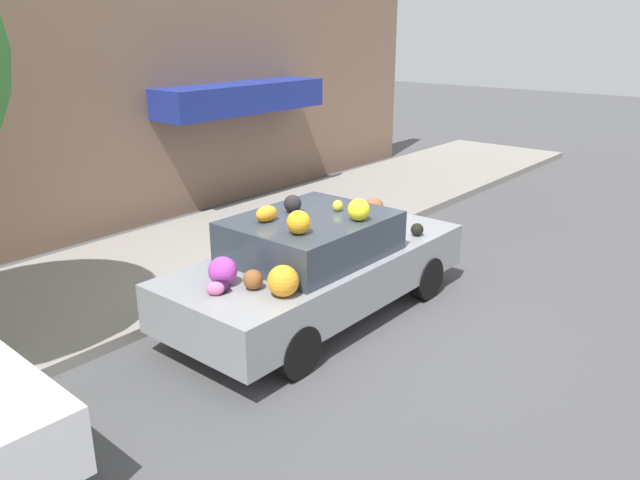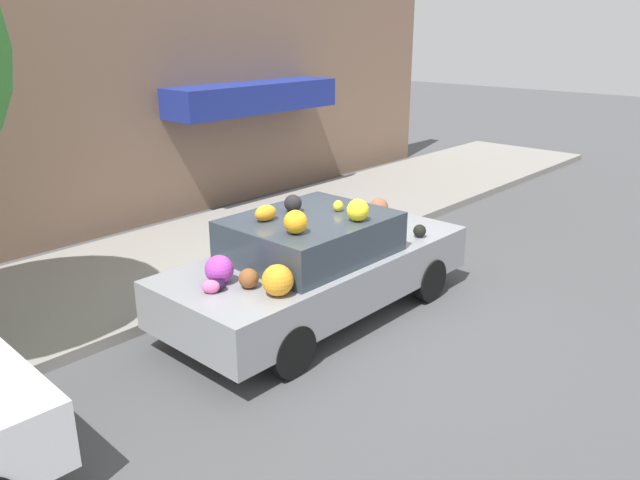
{
  "view_description": "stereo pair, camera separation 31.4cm",
  "coord_description": "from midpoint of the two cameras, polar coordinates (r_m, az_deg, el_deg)",
  "views": [
    {
      "loc": [
        -5.59,
        -4.75,
        3.53
      ],
      "look_at": [
        0.0,
        -0.08,
        1.0
      ],
      "focal_mm": 35.0,
      "sensor_mm": 36.0,
      "label": 1
    },
    {
      "loc": [
        -5.38,
        -4.99,
        3.53
      ],
      "look_at": [
        0.0,
        -0.08,
        1.0
      ],
      "focal_mm": 35.0,
      "sensor_mm": 36.0,
      "label": 2
    }
  ],
  "objects": [
    {
      "name": "ground_plane",
      "position": [
        8.14,
        -1.57,
        -6.58
      ],
      "size": [
        60.0,
        60.0,
        0.0
      ],
      "primitive_type": "plane",
      "color": "#4C4C4F"
    },
    {
      "name": "sidewalk_curb",
      "position": [
        9.97,
        -13.31,
        -1.72
      ],
      "size": [
        24.0,
        3.2,
        0.14
      ],
      "color": "gray",
      "rests_on": "ground"
    },
    {
      "name": "fire_hydrant",
      "position": [
        9.49,
        -5.19,
        0.35
      ],
      "size": [
        0.2,
        0.2,
        0.7
      ],
      "color": "#B2B2B7",
      "rests_on": "sidewalk_curb"
    },
    {
      "name": "building_facade",
      "position": [
        11.32,
        -20.77,
        14.48
      ],
      "size": [
        18.0,
        1.2,
        5.77
      ],
      "color": "#846651",
      "rests_on": "ground"
    },
    {
      "name": "art_car",
      "position": [
        7.76,
        -1.39,
        -2.2
      ],
      "size": [
        4.2,
        1.76,
        1.61
      ],
      "rotation": [
        0.0,
        0.0,
        -0.0
      ],
      "color": "gray",
      "rests_on": "ground"
    }
  ]
}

